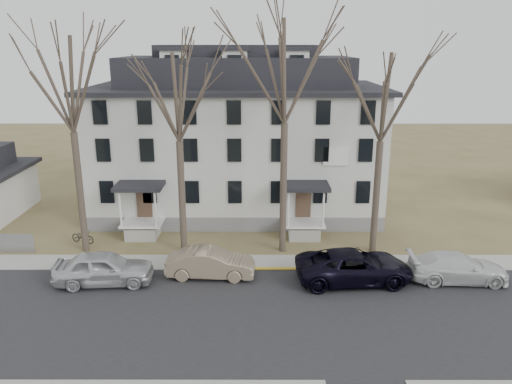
{
  "coord_description": "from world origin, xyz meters",
  "views": [
    {
      "loc": [
        -0.56,
        -18.35,
        12.18
      ],
      "look_at": [
        -0.61,
        9.0,
        3.99
      ],
      "focal_mm": 35.0,
      "sensor_mm": 36.0,
      "label": 1
    }
  ],
  "objects_px": {
    "tree_mid_left": "(177,91)",
    "car_silver": "(104,269)",
    "tree_center": "(285,64)",
    "car_tan": "(210,264)",
    "tree_mid_right": "(384,91)",
    "car_navy": "(354,267)",
    "car_white": "(458,268)",
    "tree_far_left": "(68,78)",
    "bicycle_left": "(83,237)",
    "boarding_house": "(237,139)"
  },
  "relations": [
    {
      "from": "tree_mid_left",
      "to": "car_silver",
      "type": "xyz_separation_m",
      "value": [
        -3.56,
        -4.39,
        -8.73
      ]
    },
    {
      "from": "tree_center",
      "to": "car_silver",
      "type": "relative_size",
      "value": 2.88
    },
    {
      "from": "tree_mid_left",
      "to": "car_tan",
      "type": "relative_size",
      "value": 2.69
    },
    {
      "from": "tree_mid_right",
      "to": "tree_mid_left",
      "type": "bearing_deg",
      "value": 180.0
    },
    {
      "from": "tree_center",
      "to": "tree_mid_right",
      "type": "relative_size",
      "value": 1.15
    },
    {
      "from": "tree_mid_right",
      "to": "car_tan",
      "type": "xyz_separation_m",
      "value": [
        -9.56,
        -3.57,
        -8.82
      ]
    },
    {
      "from": "car_silver",
      "to": "car_navy",
      "type": "bearing_deg",
      "value": -93.01
    },
    {
      "from": "tree_center",
      "to": "car_white",
      "type": "xyz_separation_m",
      "value": [
        9.06,
        -4.05,
        -10.33
      ]
    },
    {
      "from": "car_navy",
      "to": "tree_far_left",
      "type": "bearing_deg",
      "value": 70.86
    },
    {
      "from": "tree_center",
      "to": "bicycle_left",
      "type": "height_order",
      "value": "tree_center"
    },
    {
      "from": "tree_far_left",
      "to": "car_navy",
      "type": "height_order",
      "value": "tree_far_left"
    },
    {
      "from": "tree_mid_left",
      "to": "car_navy",
      "type": "height_order",
      "value": "tree_mid_left"
    },
    {
      "from": "bicycle_left",
      "to": "tree_mid_right",
      "type": "bearing_deg",
      "value": -73.69
    },
    {
      "from": "car_silver",
      "to": "car_navy",
      "type": "height_order",
      "value": "car_silver"
    },
    {
      "from": "tree_center",
      "to": "car_white",
      "type": "relative_size",
      "value": 2.84
    },
    {
      "from": "tree_mid_left",
      "to": "car_tan",
      "type": "bearing_deg",
      "value": -61.46
    },
    {
      "from": "car_tan",
      "to": "car_navy",
      "type": "xyz_separation_m",
      "value": [
        7.62,
        -0.55,
        0.07
      ]
    },
    {
      "from": "tree_mid_right",
      "to": "car_tan",
      "type": "relative_size",
      "value": 2.69
    },
    {
      "from": "boarding_house",
      "to": "tree_far_left",
      "type": "xyz_separation_m",
      "value": [
        -9.0,
        -8.15,
        4.96
      ]
    },
    {
      "from": "boarding_house",
      "to": "car_navy",
      "type": "height_order",
      "value": "boarding_house"
    },
    {
      "from": "tree_far_left",
      "to": "car_white",
      "type": "distance_m",
      "value": 23.5
    },
    {
      "from": "tree_center",
      "to": "bicycle_left",
      "type": "bearing_deg",
      "value": 174.71
    },
    {
      "from": "car_tan",
      "to": "car_white",
      "type": "distance_m",
      "value": 13.13
    },
    {
      "from": "tree_far_left",
      "to": "car_tan",
      "type": "xyz_separation_m",
      "value": [
        7.94,
        -3.57,
        -9.56
      ]
    },
    {
      "from": "tree_mid_left",
      "to": "car_silver",
      "type": "relative_size",
      "value": 2.5
    },
    {
      "from": "tree_center",
      "to": "bicycle_left",
      "type": "relative_size",
      "value": 9.11
    },
    {
      "from": "tree_mid_left",
      "to": "tree_mid_right",
      "type": "xyz_separation_m",
      "value": [
        11.5,
        0.0,
        0.0
      ]
    },
    {
      "from": "car_white",
      "to": "bicycle_left",
      "type": "bearing_deg",
      "value": 78.39
    },
    {
      "from": "tree_far_left",
      "to": "tree_mid_left",
      "type": "distance_m",
      "value": 6.05
    },
    {
      "from": "boarding_house",
      "to": "car_navy",
      "type": "relative_size",
      "value": 3.4
    },
    {
      "from": "tree_mid_right",
      "to": "tree_far_left",
      "type": "bearing_deg",
      "value": 180.0
    },
    {
      "from": "tree_far_left",
      "to": "car_tan",
      "type": "relative_size",
      "value": 2.9
    },
    {
      "from": "car_silver",
      "to": "car_white",
      "type": "bearing_deg",
      "value": -93.13
    },
    {
      "from": "car_navy",
      "to": "car_white",
      "type": "height_order",
      "value": "car_navy"
    },
    {
      "from": "tree_mid_right",
      "to": "bicycle_left",
      "type": "relative_size",
      "value": 7.89
    },
    {
      "from": "boarding_house",
      "to": "tree_mid_right",
      "type": "distance_m",
      "value": 12.51
    },
    {
      "from": "boarding_house",
      "to": "bicycle_left",
      "type": "bearing_deg",
      "value": -143.83
    },
    {
      "from": "car_white",
      "to": "car_navy",
      "type": "bearing_deg",
      "value": 92.72
    },
    {
      "from": "car_tan",
      "to": "car_white",
      "type": "height_order",
      "value": "car_tan"
    },
    {
      "from": "tree_center",
      "to": "tree_mid_right",
      "type": "distance_m",
      "value": 5.7
    },
    {
      "from": "bicycle_left",
      "to": "car_tan",
      "type": "bearing_deg",
      "value": -99.11
    },
    {
      "from": "boarding_house",
      "to": "bicycle_left",
      "type": "xyz_separation_m",
      "value": [
        -9.56,
        -6.99,
        -4.96
      ]
    },
    {
      "from": "tree_center",
      "to": "boarding_house",
      "type": "bearing_deg",
      "value": 110.2
    },
    {
      "from": "boarding_house",
      "to": "tree_far_left",
      "type": "distance_m",
      "value": 13.12
    },
    {
      "from": "tree_far_left",
      "to": "tree_mid_left",
      "type": "bearing_deg",
      "value": 0.0
    },
    {
      "from": "tree_far_left",
      "to": "tree_mid_right",
      "type": "xyz_separation_m",
      "value": [
        17.5,
        0.0,
        -0.74
      ]
    },
    {
      "from": "tree_mid_right",
      "to": "car_white",
      "type": "distance_m",
      "value": 10.36
    },
    {
      "from": "car_silver",
      "to": "tree_far_left",
      "type": "bearing_deg",
      "value": 24.89
    },
    {
      "from": "car_white",
      "to": "bicycle_left",
      "type": "relative_size",
      "value": 3.21
    },
    {
      "from": "tree_mid_right",
      "to": "car_navy",
      "type": "xyz_separation_m",
      "value": [
        -1.94,
        -4.12,
        -8.75
      ]
    }
  ]
}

